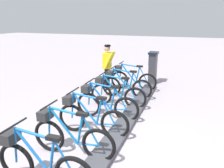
% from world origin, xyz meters
% --- Properties ---
extents(ground_plane, '(60.00, 60.00, 0.00)m').
position_xyz_m(ground_plane, '(0.00, 0.00, 0.00)').
color(ground_plane, '#B2A6AD').
extents(dock_rail_base, '(0.44, 9.57, 0.10)m').
position_xyz_m(dock_rail_base, '(0.00, 0.00, 0.05)').
color(dock_rail_base, '#47474C').
rests_on(dock_rail_base, ground).
extents(payment_kiosk, '(0.36, 0.52, 1.28)m').
position_xyz_m(payment_kiosk, '(0.05, -5.33, 0.67)').
color(payment_kiosk, '#38383D').
rests_on(payment_kiosk, ground).
extents(bike_docked_0, '(1.72, 0.54, 1.02)m').
position_xyz_m(bike_docked_0, '(0.62, -4.18, 0.43)').
color(bike_docked_0, black).
rests_on(bike_docked_0, ground).
extents(bike_docked_1, '(1.72, 0.54, 1.02)m').
position_xyz_m(bike_docked_1, '(0.62, -3.31, 0.43)').
color(bike_docked_1, black).
rests_on(bike_docked_1, ground).
extents(bike_docked_2, '(1.72, 0.54, 1.02)m').
position_xyz_m(bike_docked_2, '(0.62, -2.43, 0.43)').
color(bike_docked_2, black).
rests_on(bike_docked_2, ground).
extents(bike_docked_3, '(1.72, 0.54, 1.02)m').
position_xyz_m(bike_docked_3, '(0.62, -1.55, 0.43)').
color(bike_docked_3, black).
rests_on(bike_docked_3, ground).
extents(bike_docked_4, '(1.72, 0.54, 1.02)m').
position_xyz_m(bike_docked_4, '(0.62, -0.67, 0.43)').
color(bike_docked_4, black).
rests_on(bike_docked_4, ground).
extents(bike_docked_5, '(1.72, 0.54, 1.02)m').
position_xyz_m(bike_docked_5, '(0.62, 0.20, 0.43)').
color(bike_docked_5, black).
rests_on(bike_docked_5, ground).
extents(bike_docked_6, '(1.72, 0.54, 1.02)m').
position_xyz_m(bike_docked_6, '(0.62, 1.08, 0.43)').
color(bike_docked_6, black).
rests_on(bike_docked_6, ground).
extents(worker_near_rack, '(0.50, 0.67, 1.66)m').
position_xyz_m(worker_near_rack, '(1.46, -3.89, 0.91)').
color(worker_near_rack, white).
rests_on(worker_near_rack, ground).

